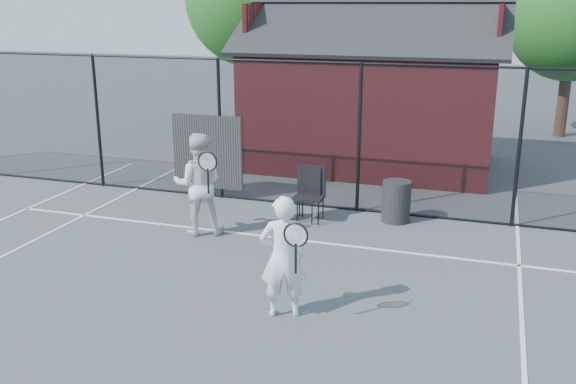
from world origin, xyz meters
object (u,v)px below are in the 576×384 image
(chair_left, at_px, (306,196))
(player_back, at_px, (198,184))
(chair_right, at_px, (310,195))
(clubhouse, at_px, (373,103))
(player_front, at_px, (283,257))
(waste_bin, at_px, (396,201))

(chair_left, bearing_deg, player_back, -139.02)
(player_back, xyz_separation_m, chair_right, (1.74, 1.29, -0.42))
(chair_left, relative_size, chair_right, 0.97)
(clubhouse, height_order, player_back, clubhouse)
(clubhouse, xyz_separation_m, chair_left, (-0.33, -4.90, -1.11))
(player_front, bearing_deg, chair_left, 102.24)
(player_back, distance_m, waste_bin, 3.81)
(player_front, xyz_separation_m, waste_bin, (0.84, 4.38, -0.45))
(chair_left, bearing_deg, chair_right, 2.93)
(clubhouse, height_order, chair_left, clubhouse)
(clubhouse, relative_size, player_front, 3.84)
(player_back, xyz_separation_m, chair_left, (1.64, 1.29, -0.44))
(player_back, bearing_deg, chair_right, 36.51)
(chair_left, bearing_deg, waste_bin, 19.50)
(waste_bin, bearing_deg, chair_left, -163.42)
(chair_left, xyz_separation_m, waste_bin, (1.68, 0.50, -0.10))
(clubhouse, bearing_deg, chair_left, -93.80)
(clubhouse, relative_size, player_back, 3.47)
(player_front, distance_m, chair_left, 3.99)
(player_back, height_order, waste_bin, player_back)
(clubhouse, bearing_deg, player_back, -107.66)
(waste_bin, bearing_deg, clubhouse, 107.11)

